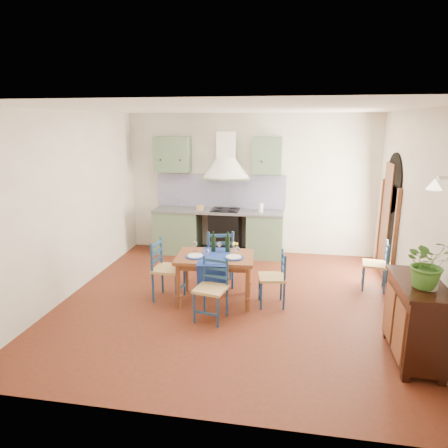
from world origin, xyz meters
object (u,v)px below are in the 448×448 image
at_px(sideboard, 416,318).
at_px(potted_plant, 429,263).
at_px(chair_near, 212,289).
at_px(dining_table, 215,261).

xyz_separation_m(sideboard, potted_plant, (0.01, -0.14, 0.70)).
xyz_separation_m(chair_near, potted_plant, (2.44, -0.70, 0.77)).
relative_size(dining_table, chair_near, 1.39).
xyz_separation_m(dining_table, sideboard, (2.49, -1.12, -0.13)).
bearing_deg(potted_plant, sideboard, 95.31).
distance_m(sideboard, potted_plant, 0.71).
height_order(dining_table, sideboard, dining_table).
bearing_deg(dining_table, potted_plant, -26.75).
relative_size(chair_near, sideboard, 0.81).
bearing_deg(chair_near, potted_plant, -15.90).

